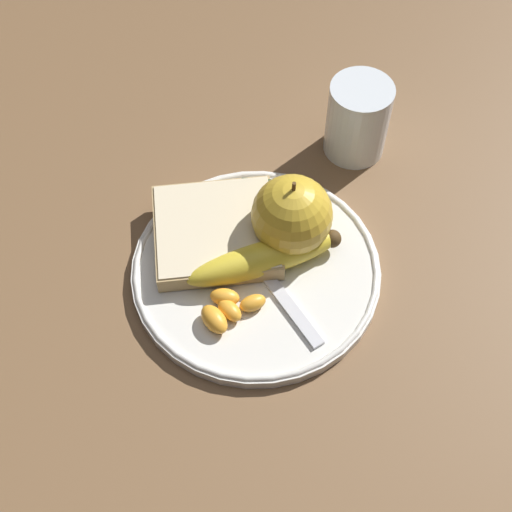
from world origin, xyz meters
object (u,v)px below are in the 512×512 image
(bread_slice, at_px, (216,232))
(jam_packet, at_px, (261,199))
(banana, at_px, (266,258))
(juice_glass, at_px, (357,121))
(fork, at_px, (261,269))
(plate, at_px, (256,269))
(apple, at_px, (292,215))

(bread_slice, bearing_deg, jam_packet, 46.65)
(banana, bearing_deg, juice_glass, 63.33)
(juice_glass, height_order, fork, juice_glass)
(banana, distance_m, bread_slice, 0.06)
(plate, height_order, jam_packet, jam_packet)
(jam_packet, bearing_deg, fork, -86.34)
(jam_packet, bearing_deg, bread_slice, -133.35)
(apple, bearing_deg, jam_packet, 128.57)
(fork, distance_m, jam_packet, 0.08)
(bread_slice, xyz_separation_m, jam_packet, (0.04, 0.04, -0.00))
(plate, distance_m, bread_slice, 0.05)
(apple, distance_m, bread_slice, 0.08)
(banana, bearing_deg, fork, -145.97)
(apple, height_order, jam_packet, apple)
(fork, bearing_deg, apple, -70.90)
(plate, bearing_deg, juice_glass, 60.91)
(juice_glass, height_order, bread_slice, juice_glass)
(plate, height_order, fork, fork)
(juice_glass, distance_m, apple, 0.15)
(fork, bearing_deg, jam_packet, -32.83)
(plate, height_order, bread_slice, bread_slice)
(juice_glass, distance_m, bread_slice, 0.20)
(juice_glass, bearing_deg, apple, -115.24)
(plate, relative_size, apple, 2.77)
(juice_glass, height_order, jam_packet, juice_glass)
(banana, bearing_deg, jam_packet, 97.08)
(apple, height_order, banana, apple)
(plate, relative_size, juice_glass, 2.77)
(bread_slice, bearing_deg, apple, 3.57)
(plate, height_order, banana, banana)
(apple, relative_size, banana, 0.57)
(plate, height_order, apple, apple)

